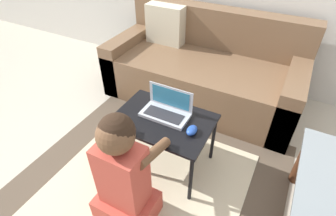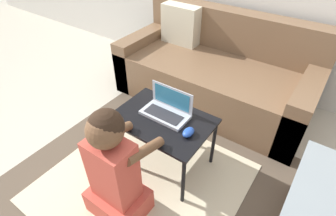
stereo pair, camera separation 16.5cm
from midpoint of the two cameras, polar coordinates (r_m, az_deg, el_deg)
ground_plane at (r=1.86m, az=-5.79°, el=-15.56°), size 16.00×16.00×0.00m
area_rug at (r=1.84m, az=-7.14°, el=-16.37°), size 1.69×1.65×0.01m
couch at (r=2.46m, az=5.79°, el=8.13°), size 1.70×0.81×0.76m
laptop_desk at (r=1.69m, az=-3.85°, el=-3.71°), size 0.63×0.43×0.41m
laptop at (r=1.68m, az=-3.18°, el=-0.64°), size 0.31×0.16×0.18m
computer_mouse at (r=1.56m, az=2.19°, el=-5.01°), size 0.06×0.09×0.04m
person_seated at (r=1.46m, az=-13.02°, el=-14.40°), size 0.33×0.41×0.77m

